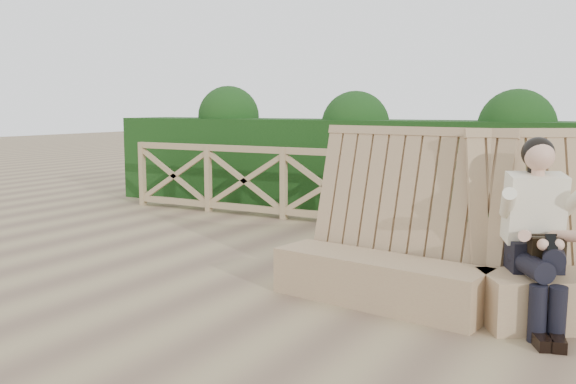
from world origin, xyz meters
The scene contains 5 objects.
ground centered at (0.00, 0.00, 0.00)m, with size 60.00×60.00×0.00m, color brown.
bench centered at (1.58, 0.52, 0.39)m, with size 3.64×1.68×1.55m.
woman centered at (2.00, 0.37, 0.77)m, with size 0.66×0.99×1.48m.
guardrail centered at (0.00, 3.50, 0.55)m, with size 10.10×0.09×1.10m.
hedge centered at (0.00, 4.70, 0.75)m, with size 12.00×1.20×1.50m, color black.
Camera 1 is at (2.77, -4.83, 1.70)m, focal length 40.00 mm.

